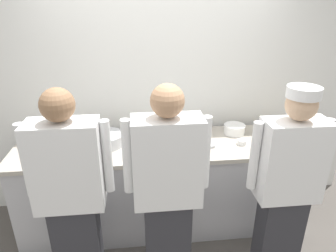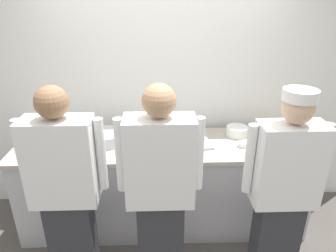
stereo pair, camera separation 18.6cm
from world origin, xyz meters
name	(u,v)px [view 2 (the right image)]	position (x,y,z in m)	size (l,w,h in m)	color
ground_plane	(165,248)	(0.00, 0.00, 0.00)	(9.00, 9.00, 0.00)	#514C47
wall_back	(162,78)	(0.00, 0.89, 1.47)	(4.48, 0.10, 2.94)	white
prep_counter	(164,184)	(0.00, 0.39, 0.47)	(2.85, 0.74, 0.94)	#B2B2B7
chef_near_left	(66,191)	(-0.75, -0.33, 0.92)	(0.63, 0.24, 1.73)	#2D2D33
chef_center	(160,191)	(-0.04, -0.36, 0.92)	(0.63, 0.24, 1.74)	#2D2D33
chef_far_right	(283,191)	(0.88, -0.36, 0.91)	(0.61, 0.24, 1.70)	#2D2D33
plate_stack_front	(237,131)	(0.75, 0.56, 0.99)	(0.22, 0.22, 0.10)	white
mixing_bowl_steel	(106,138)	(-0.56, 0.44, 0.99)	(0.35, 0.35, 0.11)	#B7BABF
sheet_tray	(187,144)	(0.22, 0.36, 0.95)	(0.45, 0.29, 0.02)	#B7BABF
squeeze_bottle_primary	(272,133)	(1.06, 0.40, 1.03)	(0.06, 0.06, 0.19)	#E5E066
squeeze_bottle_secondary	(290,133)	(1.22, 0.38, 1.04)	(0.06, 0.06, 0.21)	orange
ramekin_orange_sauce	(243,144)	(0.75, 0.30, 0.96)	(0.09, 0.09, 0.05)	white
ramekin_green_sauce	(56,137)	(-1.08, 0.53, 0.96)	(0.09, 0.09, 0.04)	white
ramekin_yellow_sauce	(134,149)	(-0.28, 0.25, 0.96)	(0.10, 0.10, 0.05)	white
chefs_knife	(58,150)	(-0.98, 0.28, 0.94)	(0.27, 0.03, 0.02)	#B7BABF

